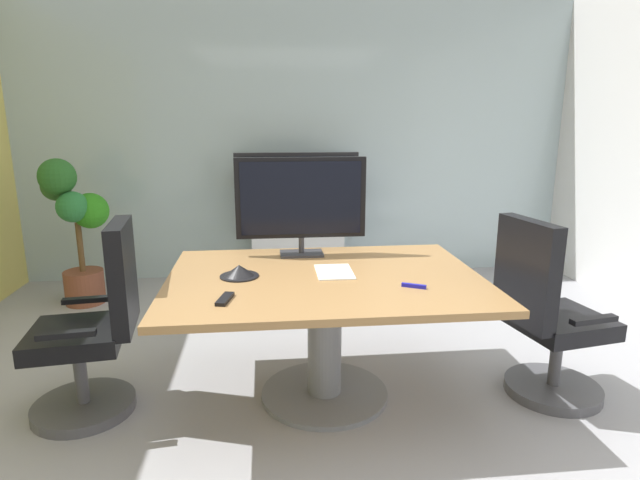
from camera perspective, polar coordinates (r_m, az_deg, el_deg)
The scene contains 12 objects.
ground_plane at distance 3.02m, azimuth 1.86°, elevation -19.40°, with size 6.69×6.69×0.00m, color #99999E.
wall_back_glass_partition at distance 5.37m, azimuth -2.30°, elevation 10.85°, with size 5.68×0.10×2.79m, color #9EB2B7.
conference_table at distance 3.00m, azimuth 0.52°, elevation -7.40°, with size 1.78×1.30×0.76m.
office_chair_left at distance 3.17m, azimuth -23.68°, elevation -9.66°, with size 0.62×0.60×1.09m.
office_chair_right at distance 3.32m, azimuth 23.78°, elevation -8.59°, with size 0.63×0.61×1.09m.
tv_monitor at distance 3.32m, azimuth -2.12°, elevation 4.39°, with size 0.84×0.18×0.64m.
wall_display_unit at distance 5.15m, azimuth -2.53°, elevation -0.01°, with size 1.20×0.36×1.31m.
potted_plant at distance 4.98m, azimuth -25.36°, elevation 2.06°, with size 0.59×0.61×1.31m.
conference_phone at distance 2.95m, azimuth -8.95°, elevation -3.47°, with size 0.22×0.22×0.07m.
remote_control at distance 2.59m, azimuth -10.50°, elevation -6.44°, with size 0.05×0.17×0.02m, color black.
whiteboard_marker at distance 2.78m, azimuth 10.36°, elevation -5.02°, with size 0.13×0.02×0.02m, color #1919A5.
paper_notepad at distance 3.00m, azimuth 1.59°, elevation -3.55°, with size 0.21×0.30×0.01m, color white.
Camera 1 is at (-0.36, -2.51, 1.64)m, focal length 28.87 mm.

